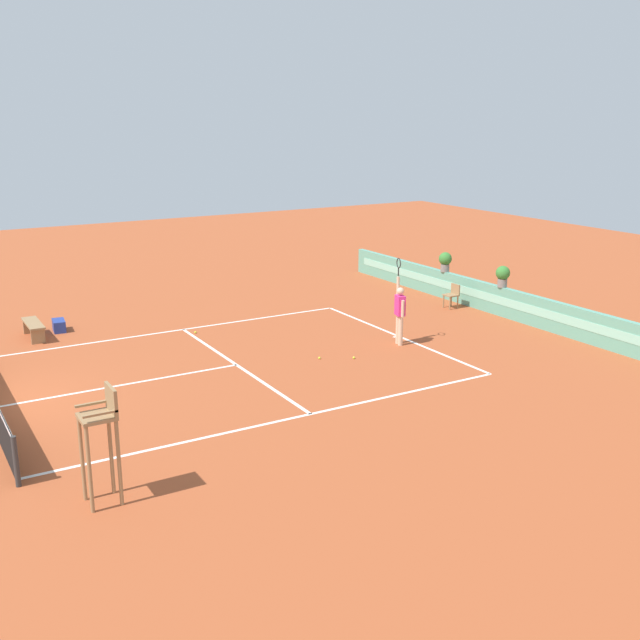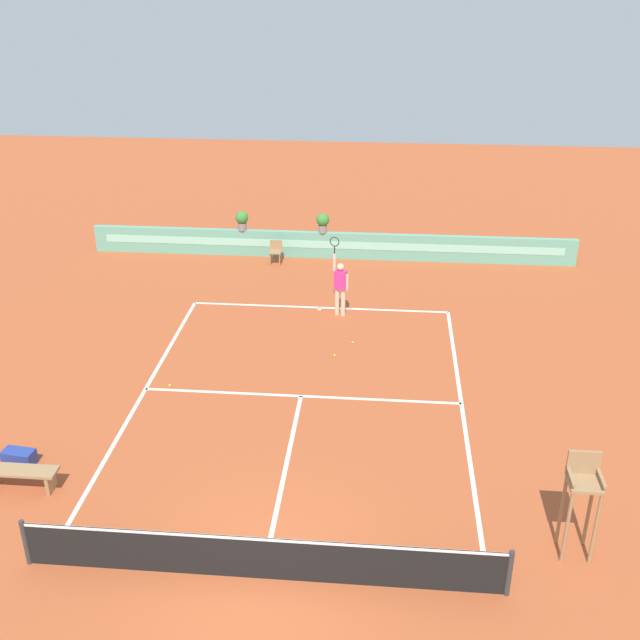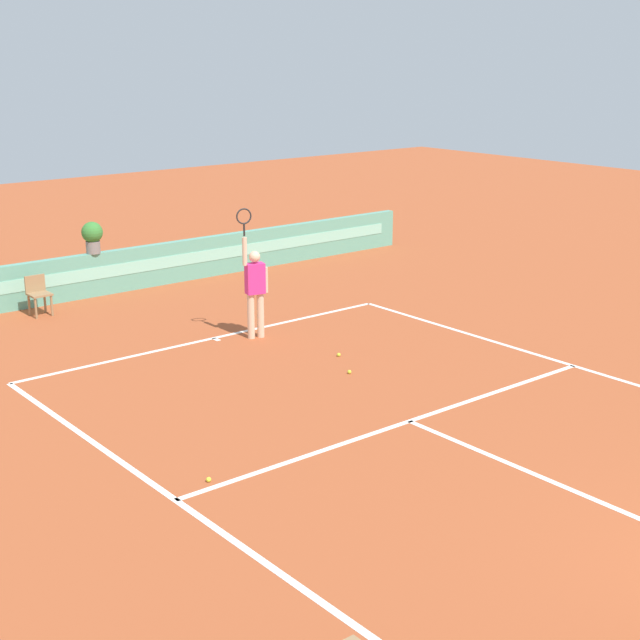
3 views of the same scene
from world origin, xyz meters
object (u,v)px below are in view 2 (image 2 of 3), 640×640
Objects in this scene: umpire_chair at (582,493)px; tennis_player at (340,284)px; tennis_ball_mid_court at (353,342)px; ball_kid_chair at (276,251)px; potted_plant_left at (242,219)px; bench_courtside at (20,475)px; gear_bag at (19,458)px; tennis_ball_by_sideline at (170,385)px; potted_plant_centre at (323,222)px; tennis_ball_near_baseline at (335,355)px.

tennis_player is at bearing 116.81° from umpire_chair.
umpire_chair is at bearing -60.64° from tennis_ball_mid_court.
potted_plant_left reaches higher than ball_kid_chair.
bench_courtside is at bearing -123.59° from tennis_player.
gear_bag is at bearing -137.53° from tennis_ball_mid_court.
gear_bag is at bearing -128.05° from tennis_player.
gear_bag is 10.29× the size of tennis_ball_mid_court.
tennis_player reaches higher than tennis_ball_by_sideline.
ball_kid_chair is 2.05m from potted_plant_centre.
tennis_ball_near_baseline is at bearing -82.62° from potted_plant_centre.
tennis_ball_by_sideline is (2.44, 3.63, -0.15)m from gear_bag.
ball_kid_chair is 12.50× the size of tennis_ball_by_sideline.
tennis_ball_near_baseline is 0.09× the size of potted_plant_centre.
gear_bag is 10.29× the size of tennis_ball_near_baseline.
tennis_ball_by_sideline is 10.42m from potted_plant_centre.
gear_bag reaches higher than tennis_ball_by_sideline.
tennis_ball_near_baseline is 0.97m from tennis_ball_mid_court.
potted_plant_centre is at bearing 97.38° from tennis_ball_near_baseline.
tennis_ball_mid_court is (6.68, 7.36, -0.34)m from bench_courtside.
potted_plant_left is at bearing 78.91° from gear_bag.
tennis_player is (6.18, 9.30, 0.67)m from bench_courtside.
tennis_ball_near_baseline is at bearing 46.38° from bench_courtside.
ball_kid_chair is at bearing 110.84° from tennis_ball_near_baseline.
umpire_chair reaches higher than potted_plant_centre.
umpire_chair is 10.80m from tennis_ball_by_sideline.
bench_courtside is 9.01m from tennis_ball_near_baseline.
potted_plant_left is (-3.02, 0.00, 0.00)m from potted_plant_centre.
potted_plant_left reaches higher than gear_bag.
potted_plant_left is (-4.49, 6.92, 1.38)m from tennis_ball_mid_court.
ball_kid_chair is at bearing 116.99° from tennis_ball_mid_court.
gear_bag is 4.38m from tennis_ball_by_sideline.
gear_bag is at bearing -112.80° from potted_plant_centre.
potted_plant_left is at bearing 123.01° from tennis_ball_mid_court.
tennis_ball_near_baseline is 7.95m from potted_plant_centre.
tennis_player is at bearing -78.99° from potted_plant_centre.
tennis_ball_near_baseline is 4.69m from tennis_ball_by_sideline.
gear_bag is 8.75m from tennis_ball_near_baseline.
tennis_ball_by_sideline is (-4.18, -4.83, -1.02)m from tennis_player.
bench_courtside is at bearing -98.71° from potted_plant_left.
umpire_chair is at bearing -55.34° from tennis_ball_near_baseline.
bench_courtside reaches higher than tennis_ball_near_baseline.
potted_plant_centre is at bearing 111.95° from umpire_chair.
umpire_chair reaches higher than ball_kid_chair.
tennis_player reaches higher than bench_courtside.
umpire_chair is at bearing -8.14° from gear_bag.
potted_plant_left is (-1.34, 0.73, 0.93)m from ball_kid_chair.
tennis_ball_mid_court is at bearing -63.01° from ball_kid_chair.
umpire_chair is 2.52× the size of ball_kid_chair.
tennis_ball_mid_court is 5.51m from tennis_ball_by_sideline.
tennis_player is 38.01× the size of tennis_ball_by_sideline.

